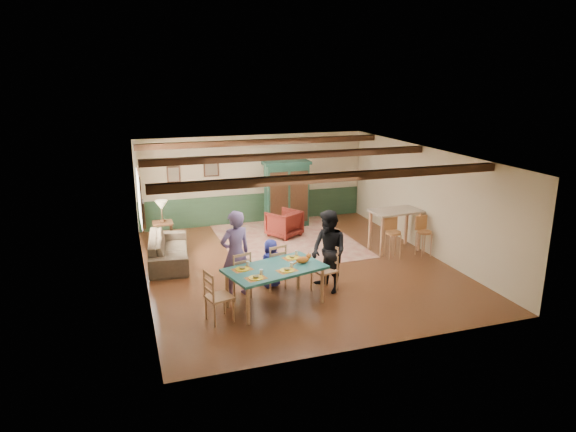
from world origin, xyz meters
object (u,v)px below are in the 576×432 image
object	(u,v)px
counter_table	(395,230)
bar_stool_left	(393,238)
person_woman	(329,252)
dining_chair_far_right	(273,266)
dining_chair_end_left	(219,296)
bar_stool_right	(424,237)
armoire	(287,194)
table_lamp	(162,211)
sofa	(169,249)
dining_chair_end_right	(324,269)
end_table	(163,234)
person_man	(235,254)
dining_table	(275,287)
armchair	(284,224)
dining_chair_far_left	(238,274)
person_child	(271,263)
cat	(303,259)

from	to	relation	value
counter_table	bar_stool_left	xyz separation A→B (m)	(-0.34, -0.52, -0.01)
person_woman	dining_chair_far_right	bearing A→B (deg)	-130.27
dining_chair_end_left	counter_table	world-z (taller)	counter_table
dining_chair_far_right	bar_stool_right	bearing A→B (deg)	174.94
armoire	bar_stool_right	xyz separation A→B (m)	(2.46, -3.62, -0.48)
table_lamp	bar_stool_right	world-z (taller)	table_lamp
person_woman	sofa	distance (m)	4.16
dining_chair_end_right	armoire	bearing A→B (deg)	156.07
end_table	bar_stool_left	world-z (taller)	bar_stool_left
person_man	table_lamp	bearing A→B (deg)	-88.26
sofa	dining_table	bearing A→B (deg)	-144.73
dining_chair_end_right	bar_stool_right	xyz separation A→B (m)	(3.22, 1.27, 0.00)
person_man	bar_stool_left	size ratio (longest dim) A/B	1.72
dining_chair_end_left	sofa	bearing A→B (deg)	-5.31
armchair	dining_table	bearing A→B (deg)	39.02
dining_chair_end_left	armoire	bearing A→B (deg)	-44.51
dining_chair_far_right	dining_chair_end_right	distance (m)	1.10
dining_table	dining_chair_end_left	bearing A→B (deg)	-164.96
dining_chair_end_right	counter_table	size ratio (longest dim) A/B	0.78
counter_table	dining_table	bearing A→B (deg)	-150.51
dining_chair_far_right	armchair	distance (m)	3.64
end_table	counter_table	size ratio (longest dim) A/B	0.50
bar_stool_left	dining_chair_far_left	bearing A→B (deg)	-162.20
dining_chair_far_right	person_woman	distance (m)	1.24
armoire	counter_table	size ratio (longest dim) A/B	1.53
person_man	person_child	world-z (taller)	person_man
counter_table	end_table	bearing A→B (deg)	158.15
dining_chair_end_left	person_woman	xyz separation A→B (m)	(2.46, 0.66, 0.37)
dining_chair_end_right	end_table	distance (m)	5.13
person_child	cat	size ratio (longest dim) A/B	2.79
armchair	person_child	bearing A→B (deg)	36.77
dining_chair_end_right	table_lamp	xyz separation A→B (m)	(-2.95, 4.19, 0.44)
dining_chair_far_right	bar_stool_left	world-z (taller)	bar_stool_left
dining_chair_far_right	person_man	bearing A→B (deg)	-5.71
dining_chair_far_left	dining_chair_far_right	bearing A→B (deg)	-180.00
person_man	sofa	size ratio (longest dim) A/B	0.80
armoire	counter_table	distance (m)	3.61
person_man	armoire	bearing A→B (deg)	-134.81
bar_stool_right	dining_chair_end_right	bearing A→B (deg)	-162.22
dining_table	dining_chair_end_right	size ratio (longest dim) A/B	1.89
person_man	bar_stool_left	distance (m)	4.34
cat	armchair	bearing A→B (deg)	62.10
cat	bar_stool_left	world-z (taller)	bar_stool_left
armoire	dining_table	bearing A→B (deg)	-109.44
armoire	end_table	bearing A→B (deg)	-168.35
person_child	table_lamp	size ratio (longest dim) A/B	1.81
armchair	end_table	world-z (taller)	armchair
armoire	sofa	size ratio (longest dim) A/B	0.86
dining_chair_far_left	armchair	distance (m)	4.20
person_child	bar_stool_right	distance (m)	4.26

